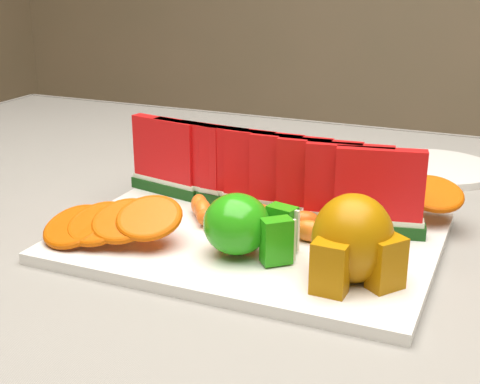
# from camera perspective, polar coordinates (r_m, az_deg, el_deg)

# --- Properties ---
(table) EXTENTS (1.40, 0.90, 0.75)m
(table) POSITION_cam_1_polar(r_m,az_deg,el_deg) (0.86, 1.16, -8.66)
(table) COLOR #462A1B
(table) RESTS_ON ground
(tablecloth) EXTENTS (1.53, 1.03, 0.20)m
(tablecloth) POSITION_cam_1_polar(r_m,az_deg,el_deg) (0.83, 1.18, -4.86)
(tablecloth) COLOR slate
(tablecloth) RESTS_ON table
(platter) EXTENTS (0.40, 0.30, 0.01)m
(platter) POSITION_cam_1_polar(r_m,az_deg,el_deg) (0.75, 1.09, -3.81)
(platter) COLOR silver
(platter) RESTS_ON tablecloth
(apple_cluster) EXTENTS (0.11, 0.08, 0.06)m
(apple_cluster) POSITION_cam_1_polar(r_m,az_deg,el_deg) (0.68, 0.34, -2.89)
(apple_cluster) COLOR #338119
(apple_cluster) RESTS_ON platter
(pear_cluster) EXTENTS (0.10, 0.10, 0.09)m
(pear_cluster) POSITION_cam_1_polar(r_m,az_deg,el_deg) (0.63, 9.65, -4.20)
(pear_cluster) COLOR olive
(pear_cluster) RESTS_ON platter
(side_plate) EXTENTS (0.20, 0.20, 0.01)m
(side_plate) POSITION_cam_1_polar(r_m,az_deg,el_deg) (1.03, 16.23, 1.96)
(side_plate) COLOR silver
(side_plate) RESTS_ON tablecloth
(fork) EXTENTS (0.03, 0.20, 0.00)m
(fork) POSITION_cam_1_polar(r_m,az_deg,el_deg) (1.11, -2.35, 3.75)
(fork) COLOR silver
(fork) RESTS_ON tablecloth
(watermelon_row) EXTENTS (0.39, 0.07, 0.10)m
(watermelon_row) POSITION_cam_1_polar(r_m,az_deg,el_deg) (0.79, 1.99, 1.46)
(watermelon_row) COLOR #0C340A
(watermelon_row) RESTS_ON platter
(orange_fan_front) EXTENTS (0.16, 0.11, 0.05)m
(orange_fan_front) POSITION_cam_1_polar(r_m,az_deg,el_deg) (0.72, -10.88, -2.53)
(orange_fan_front) COLOR #D9600D
(orange_fan_front) RESTS_ON platter
(orange_fan_back) EXTENTS (0.37, 0.10, 0.05)m
(orange_fan_back) POSITION_cam_1_polar(r_m,az_deg,el_deg) (0.83, 6.23, 0.59)
(orange_fan_back) COLOR #D9600D
(orange_fan_back) RESTS_ON platter
(tangerine_segments) EXTENTS (0.21, 0.08, 0.02)m
(tangerine_segments) POSITION_cam_1_polar(r_m,az_deg,el_deg) (0.75, 1.62, -2.28)
(tangerine_segments) COLOR #F13A0B
(tangerine_segments) RESTS_ON platter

